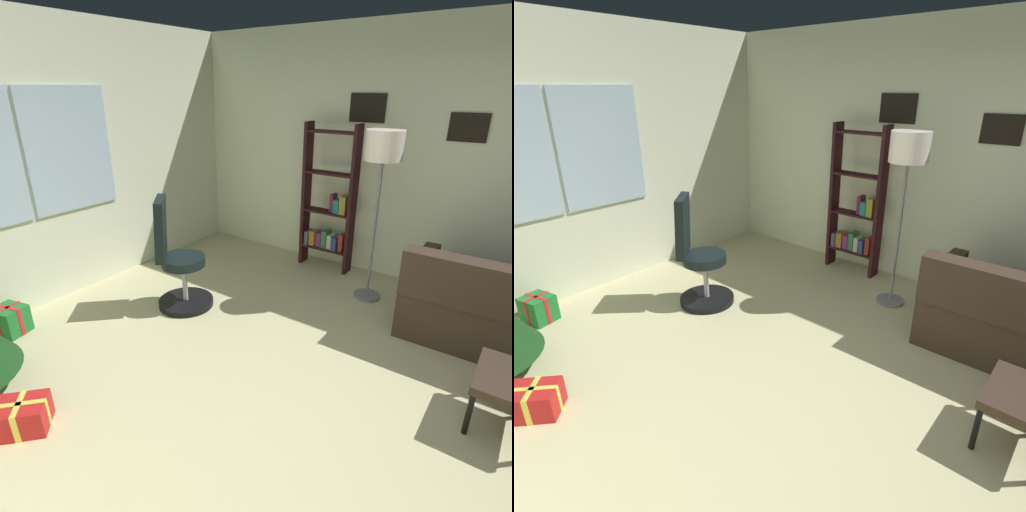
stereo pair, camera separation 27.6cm
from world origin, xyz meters
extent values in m
cube|color=beige|center=(0.00, 0.00, -0.05)|extent=(4.69, 6.25, 0.10)
cube|color=silver|center=(0.00, 3.18, 1.37)|extent=(4.69, 0.10, 2.75)
cube|color=silver|center=(0.12, 3.12, 1.51)|extent=(0.90, 0.03, 1.20)
cube|color=silver|center=(2.39, 0.00, 1.37)|extent=(0.10, 6.25, 2.75)
cube|color=black|center=(2.33, -0.11, 1.73)|extent=(0.02, 0.35, 0.27)
cube|color=black|center=(2.33, 0.92, 1.88)|extent=(0.02, 0.40, 0.30)
cube|color=#3A2B21|center=(1.53, -0.06, 0.54)|extent=(0.89, 0.15, 0.20)
cube|color=beige|center=(1.29, -0.34, 0.61)|extent=(0.16, 0.40, 0.41)
cube|color=#3A2B21|center=(0.48, -0.95, 0.35)|extent=(0.52, 0.43, 0.06)
cylinder|color=black|center=(0.25, -0.76, 0.16)|extent=(0.04, 0.04, 0.32)
cylinder|color=black|center=(0.71, -0.76, 0.16)|extent=(0.04, 0.04, 0.32)
cube|color=red|center=(-1.41, 1.62, 0.10)|extent=(0.41, 0.40, 0.20)
cube|color=#EAD84C|center=(-1.41, 1.62, 0.10)|extent=(0.27, 0.25, 0.21)
cube|color=#EAD84C|center=(-1.41, 1.62, 0.10)|extent=(0.20, 0.21, 0.21)
cube|color=#1E722D|center=(-0.89, 2.86, 0.13)|extent=(0.29, 0.32, 0.26)
cube|color=red|center=(-0.89, 2.86, 0.13)|extent=(0.10, 0.28, 0.26)
cube|color=red|center=(-0.89, 2.86, 0.13)|extent=(0.25, 0.09, 0.26)
cylinder|color=black|center=(0.41, 1.92, 0.03)|extent=(0.56, 0.56, 0.06)
cylinder|color=#B2B2B7|center=(0.41, 1.92, 0.28)|extent=(0.05, 0.05, 0.43)
cylinder|color=black|center=(0.41, 1.92, 0.49)|extent=(0.44, 0.44, 0.09)
cube|color=black|center=(0.28, 2.06, 0.84)|extent=(0.37, 0.35, 0.59)
cube|color=black|center=(2.12, 0.90, 0.86)|extent=(0.18, 0.04, 1.73)
cube|color=black|center=(2.12, 1.50, 0.86)|extent=(0.18, 0.04, 1.73)
cube|color=black|center=(2.12, 1.20, 0.25)|extent=(0.18, 0.56, 0.02)
cube|color=black|center=(2.12, 1.20, 0.71)|extent=(0.18, 0.56, 0.02)
cube|color=black|center=(2.12, 1.20, 1.17)|extent=(0.18, 0.56, 0.02)
cube|color=black|center=(2.12, 1.20, 1.63)|extent=(0.18, 0.56, 0.02)
cube|color=maroon|center=(2.14, 0.99, 0.36)|extent=(0.15, 0.06, 0.20)
cube|color=navy|center=(2.13, 1.07, 0.34)|extent=(0.17, 0.07, 0.16)
cube|color=beige|center=(2.14, 1.14, 0.35)|extent=(0.15, 0.06, 0.17)
cube|color=#31713F|center=(2.14, 1.21, 0.37)|extent=(0.15, 0.06, 0.22)
cube|color=#742A64|center=(2.13, 1.28, 0.35)|extent=(0.16, 0.07, 0.18)
cube|color=#B37228|center=(2.14, 1.37, 0.35)|extent=(0.16, 0.07, 0.18)
cube|color=#4A4B5D|center=(2.13, 1.44, 0.35)|extent=(0.17, 0.05, 0.17)
cube|color=olive|center=(2.13, 1.00, 0.83)|extent=(0.16, 0.08, 0.21)
cube|color=#187476|center=(2.14, 1.08, 0.80)|extent=(0.15, 0.07, 0.16)
cube|color=maroon|center=(2.15, 1.15, 0.83)|extent=(0.13, 0.04, 0.21)
cylinder|color=slate|center=(1.67, 0.46, 0.01)|extent=(0.28, 0.28, 0.03)
cylinder|color=slate|center=(1.67, 0.46, 0.74)|extent=(0.03, 0.03, 1.42)
cylinder|color=white|center=(1.67, 0.46, 1.59)|extent=(0.36, 0.36, 0.28)
camera|label=1|loc=(-2.18, -0.82, 2.10)|focal=28.53mm
camera|label=2|loc=(-2.01, -1.04, 2.10)|focal=28.53mm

